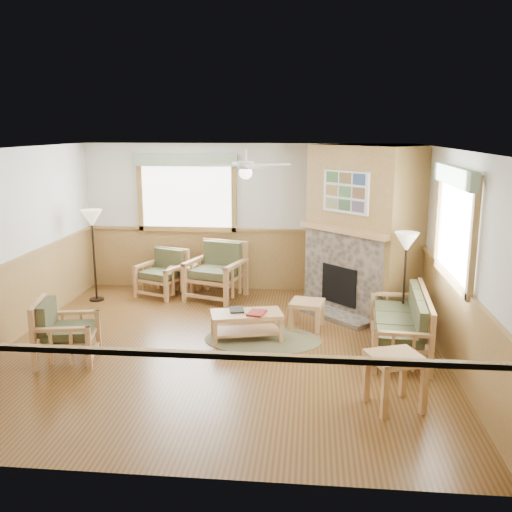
# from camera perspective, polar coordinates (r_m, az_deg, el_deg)

# --- Properties ---
(floor) EXTENTS (6.00, 6.00, 0.01)m
(floor) POSITION_cam_1_polar(r_m,az_deg,el_deg) (7.99, -3.39, -9.16)
(floor) COLOR brown
(floor) RESTS_ON ground
(ceiling) EXTENTS (6.00, 6.00, 0.01)m
(ceiling) POSITION_cam_1_polar(r_m,az_deg,el_deg) (7.42, -3.67, 10.63)
(ceiling) COLOR white
(ceiling) RESTS_ON floor
(wall_back) EXTENTS (6.00, 0.02, 2.70)m
(wall_back) POSITION_cam_1_polar(r_m,az_deg,el_deg) (10.51, -0.95, 3.84)
(wall_back) COLOR white
(wall_back) RESTS_ON floor
(wall_front) EXTENTS (6.00, 0.02, 2.70)m
(wall_front) POSITION_cam_1_polar(r_m,az_deg,el_deg) (4.76, -9.26, -7.26)
(wall_front) COLOR white
(wall_front) RESTS_ON floor
(wall_left) EXTENTS (0.02, 6.00, 2.70)m
(wall_left) POSITION_cam_1_polar(r_m,az_deg,el_deg) (8.59, -23.71, 0.77)
(wall_left) COLOR white
(wall_left) RESTS_ON floor
(wall_right) EXTENTS (0.02, 6.00, 2.70)m
(wall_right) POSITION_cam_1_polar(r_m,az_deg,el_deg) (7.71, 19.07, -0.09)
(wall_right) COLOR white
(wall_right) RESTS_ON floor
(wainscot) EXTENTS (6.00, 6.00, 1.10)m
(wainscot) POSITION_cam_1_polar(r_m,az_deg,el_deg) (7.80, -3.45, -5.37)
(wainscot) COLOR olive
(wainscot) RESTS_ON floor
(fireplace) EXTENTS (3.11, 3.11, 2.70)m
(fireplace) POSITION_cam_1_polar(r_m,az_deg,el_deg) (9.55, 10.72, 2.72)
(fireplace) COLOR olive
(fireplace) RESTS_ON floor
(window_back) EXTENTS (1.90, 0.16, 1.50)m
(window_back) POSITION_cam_1_polar(r_m,az_deg,el_deg) (10.54, -7.04, 10.22)
(window_back) COLOR white
(window_back) RESTS_ON wall_back
(window_right) EXTENTS (0.16, 1.90, 1.50)m
(window_right) POSITION_cam_1_polar(r_m,az_deg,el_deg) (7.35, 19.78, 8.58)
(window_right) COLOR white
(window_right) RESTS_ON wall_right
(ceiling_fan) EXTENTS (1.59, 1.59, 0.36)m
(ceiling_fan) POSITION_cam_1_polar(r_m,az_deg,el_deg) (7.68, -1.05, 10.42)
(ceiling_fan) COLOR white
(ceiling_fan) RESTS_ON ceiling
(sofa) EXTENTS (1.82, 0.87, 0.81)m
(sofa) POSITION_cam_1_polar(r_m,az_deg,el_deg) (7.98, 14.12, -6.41)
(sofa) COLOR tan
(sofa) RESTS_ON floor
(armchair_back_left) EXTENTS (0.96, 0.96, 0.82)m
(armchair_back_left) POSITION_cam_1_polar(r_m,az_deg,el_deg) (10.40, -9.39, -1.70)
(armchair_back_left) COLOR tan
(armchair_back_left) RESTS_ON floor
(armchair_back_right) EXTENTS (1.11, 1.11, 0.99)m
(armchair_back_right) POSITION_cam_1_polar(r_m,az_deg,el_deg) (10.08, -4.07, -1.54)
(armchair_back_right) COLOR tan
(armchair_back_right) RESTS_ON floor
(armchair_left) EXTENTS (0.85, 0.85, 0.81)m
(armchair_left) POSITION_cam_1_polar(r_m,az_deg,el_deg) (7.81, -18.40, -7.11)
(armchair_left) COLOR tan
(armchair_left) RESTS_ON floor
(coffee_table) EXTENTS (1.09, 0.73, 0.40)m
(coffee_table) POSITION_cam_1_polar(r_m,az_deg,el_deg) (8.20, -0.95, -7.01)
(coffee_table) COLOR tan
(coffee_table) RESTS_ON floor
(end_table_chairs) EXTENTS (0.50, 0.48, 0.53)m
(end_table_chairs) POSITION_cam_1_polar(r_m,az_deg,el_deg) (10.48, -7.22, -2.34)
(end_table_chairs) COLOR tan
(end_table_chairs) RESTS_ON floor
(end_table_sofa) EXTENTS (0.68, 0.67, 0.60)m
(end_table_sofa) POSITION_cam_1_polar(r_m,az_deg,el_deg) (6.45, 13.69, -12.07)
(end_table_sofa) COLOR tan
(end_table_sofa) RESTS_ON floor
(footstool) EXTENTS (0.56, 0.56, 0.42)m
(footstool) POSITION_cam_1_polar(r_m,az_deg,el_deg) (8.69, 5.11, -5.84)
(footstool) COLOR tan
(footstool) RESTS_ON floor
(braided_rug) EXTENTS (1.89, 1.89, 0.01)m
(braided_rug) POSITION_cam_1_polar(r_m,az_deg,el_deg) (8.24, 0.69, -8.36)
(braided_rug) COLOR brown
(braided_rug) RESTS_ON floor
(floor_lamp_left) EXTENTS (0.43, 0.43, 1.61)m
(floor_lamp_left) POSITION_cam_1_polar(r_m,az_deg,el_deg) (10.26, -15.89, 0.05)
(floor_lamp_left) COLOR black
(floor_lamp_left) RESTS_ON floor
(floor_lamp_right) EXTENTS (0.44, 0.44, 1.52)m
(floor_lamp_right) POSITION_cam_1_polar(r_m,az_deg,el_deg) (8.54, 14.61, -2.69)
(floor_lamp_right) COLOR black
(floor_lamp_right) RESTS_ON floor
(book_red) EXTENTS (0.28, 0.34, 0.03)m
(book_red) POSITION_cam_1_polar(r_m,az_deg,el_deg) (8.06, 0.06, -5.62)
(book_red) COLOR maroon
(book_red) RESTS_ON coffee_table
(book_dark) EXTENTS (0.25, 0.31, 0.03)m
(book_dark) POSITION_cam_1_polar(r_m,az_deg,el_deg) (8.21, -1.95, -5.32)
(book_dark) COLOR black
(book_dark) RESTS_ON coffee_table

